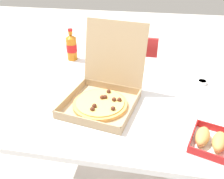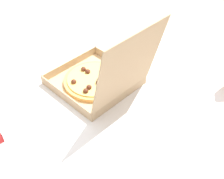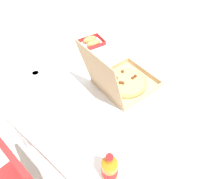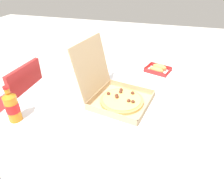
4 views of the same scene
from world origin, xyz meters
name	(u,v)px [view 4 (image 4 of 4)]	position (x,y,z in m)	size (l,w,h in m)	color
ground_plane	(103,165)	(0.00, 0.00, 0.00)	(10.00, 10.00, 0.00)	beige
dining_table	(100,104)	(0.00, 0.00, 0.65)	(1.27, 1.04, 0.72)	white
chair	(20,102)	(0.07, 0.76, 0.48)	(0.42, 0.42, 0.83)	red
pizza_box_open	(116,94)	(-0.02, -0.12, 0.78)	(0.41, 0.48, 0.38)	tan
bread_side_box	(158,69)	(0.48, -0.35, 0.75)	(0.20, 0.23, 0.06)	white
cola_bottle	(12,106)	(-0.36, 0.39, 0.82)	(0.07, 0.07, 0.22)	orange
paper_menu	(61,103)	(-0.14, 0.22, 0.72)	(0.21, 0.15, 0.00)	white
dipping_sauce_cup	(99,62)	(0.52, 0.18, 0.73)	(0.06, 0.06, 0.02)	white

